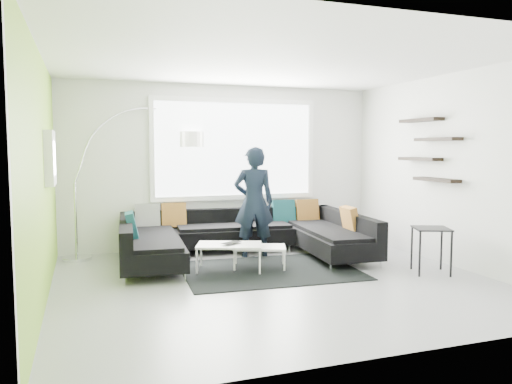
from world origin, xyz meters
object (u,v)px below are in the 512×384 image
at_px(sectional_sofa, 243,237).
at_px(arc_lamp, 75,183).
at_px(laptop, 234,244).
at_px(side_table, 431,250).
at_px(coffee_table, 245,256).
at_px(person, 254,202).

bearing_deg(sectional_sofa, arc_lamp, 165.85).
distance_m(sectional_sofa, arc_lamp, 2.70).
bearing_deg(laptop, side_table, -54.04).
xyz_separation_m(sectional_sofa, coffee_table, (-0.17, -0.60, -0.16)).
xyz_separation_m(arc_lamp, person, (2.66, -0.64, -0.32)).
bearing_deg(coffee_table, laptop, -142.22).
xyz_separation_m(sectional_sofa, person, (0.23, 0.18, 0.52)).
height_order(coffee_table, arc_lamp, arc_lamp).
bearing_deg(arc_lamp, person, -24.09).
height_order(side_table, person, person).
bearing_deg(coffee_table, arc_lamp, 167.63).
bearing_deg(arc_lamp, coffee_table, -42.70).
distance_m(coffee_table, person, 1.11).
bearing_deg(person, side_table, 150.02).
xyz_separation_m(person, laptop, (-0.58, -0.83, -0.48)).
height_order(arc_lamp, laptop, arc_lamp).
bearing_deg(sectional_sofa, coffee_table, -101.71).
bearing_deg(sectional_sofa, laptop, -113.43).
xyz_separation_m(arc_lamp, laptop, (2.09, -1.47, -0.80)).
relative_size(side_table, person, 0.36).
bearing_deg(coffee_table, side_table, -4.03).
relative_size(coffee_table, side_table, 1.84).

